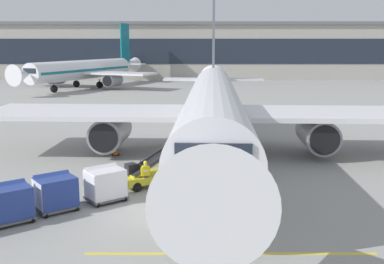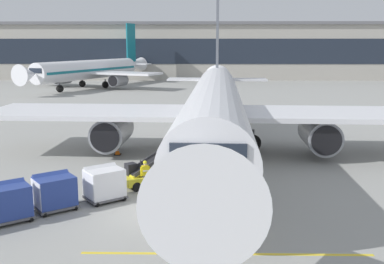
{
  "view_description": "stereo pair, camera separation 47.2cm",
  "coord_description": "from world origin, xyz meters",
  "views": [
    {
      "loc": [
        2.21,
        -21.85,
        8.45
      ],
      "look_at": [
        2.19,
        6.34,
        3.0
      ],
      "focal_mm": 42.55,
      "sensor_mm": 36.0,
      "label": 1
    },
    {
      "loc": [
        2.68,
        -21.85,
        8.45
      ],
      "look_at": [
        2.19,
        6.34,
        3.0
      ],
      "focal_mm": 42.55,
      "sensor_mm": 36.0,
      "label": 2
    }
  ],
  "objects": [
    {
      "name": "distant_airplane",
      "position": [
        -18.67,
        67.35,
        3.51
      ],
      "size": [
        28.81,
        36.63,
        12.99
      ],
      "color": "white",
      "rests_on": "ground"
    },
    {
      "name": "baggage_cart_third",
      "position": [
        -6.56,
        -1.11,
        1.0
      ],
      "size": [
        2.66,
        2.48,
        1.91
      ],
      "color": "#515156",
      "rests_on": "ground"
    },
    {
      "name": "apron_guidance_line_stop_bar",
      "position": [
        3.81,
        -4.49,
        0.0
      ],
      "size": [
        12.0,
        0.2,
        0.01
      ],
      "color": "yellow",
      "rests_on": "ground"
    },
    {
      "name": "ground_crew_by_carts",
      "position": [
        -1.89,
        2.3,
        1.0
      ],
      "size": [
        0.47,
        0.42,
        1.74
      ],
      "color": "#333847",
      "rests_on": "ground"
    },
    {
      "name": "ground_plane",
      "position": [
        0.0,
        0.0,
        0.0
      ],
      "size": [
        600.0,
        600.0,
        0.0
      ],
      "primitive_type": "plane",
      "color": "gray"
    },
    {
      "name": "baggage_cart_lead",
      "position": [
        -2.55,
        1.96,
        1.0
      ],
      "size": [
        2.66,
        2.48,
        1.91
      ],
      "color": "#515156",
      "rests_on": "ground"
    },
    {
      "name": "ground_crew_by_loader",
      "position": [
        -0.53,
        3.94,
        1.0
      ],
      "size": [
        0.54,
        0.36,
        1.74
      ],
      "color": "#514C42",
      "rests_on": "ground"
    },
    {
      "name": "parked_airplane",
      "position": [
        3.84,
        13.05,
        3.72
      ],
      "size": [
        35.69,
        46.29,
        15.3
      ],
      "color": "white",
      "rests_on": "ground"
    },
    {
      "name": "apron_guidance_line_lead_in",
      "position": [
        4.13,
        12.24,
        0.0
      ],
      "size": [
        0.2,
        110.0,
        0.01
      ],
      "color": "yellow",
      "rests_on": "ground"
    },
    {
      "name": "baggage_cart_second",
      "position": [
        -4.82,
        0.47,
        1.0
      ],
      "size": [
        2.66,
        2.48,
        1.91
      ],
      "color": "#515156",
      "rests_on": "ground"
    },
    {
      "name": "terminal_building",
      "position": [
        8.37,
        97.08,
        6.78
      ],
      "size": [
        142.68,
        22.41,
        13.67
      ],
      "color": "#A8A399",
      "rests_on": "ground"
    },
    {
      "name": "safety_cone_engine_keepout",
      "position": [
        -3.71,
        12.43,
        0.3
      ],
      "size": [
        0.53,
        0.53,
        0.61
      ],
      "color": "black",
      "rests_on": "ground"
    },
    {
      "name": "belt_loader",
      "position": [
        -0.3,
        4.96,
        0.86
      ],
      "size": [
        5.01,
        4.17,
        2.99
      ],
      "color": "gold",
      "rests_on": "ground"
    }
  ]
}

